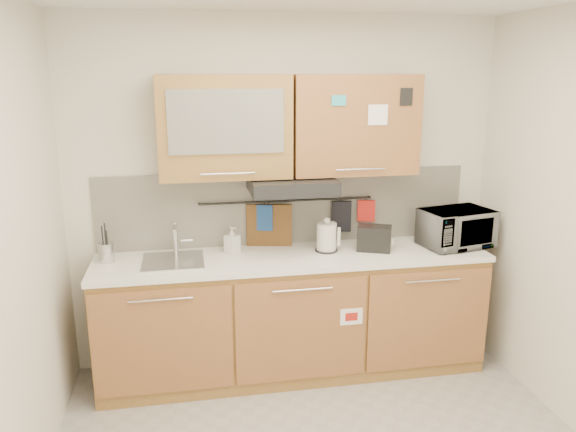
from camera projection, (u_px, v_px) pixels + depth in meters
name	position (u px, v px, depth m)	size (l,w,h in m)	color
wall_back	(286.00, 194.00, 4.23)	(3.20, 3.20, 0.00)	silver
base_cabinet	(293.00, 320.00, 4.17)	(2.80, 0.64, 0.88)	#AF7F3E
countertop	(293.00, 257.00, 4.04)	(2.82, 0.62, 0.04)	white
backsplash	(286.00, 207.00, 4.25)	(2.80, 0.02, 0.56)	silver
upper_cabinets	(289.00, 126.00, 3.93)	(1.82, 0.37, 0.70)	#AF7F3E
range_hood	(292.00, 185.00, 3.97)	(0.60, 0.46, 0.10)	black
sink	(173.00, 260.00, 3.90)	(0.42, 0.40, 0.26)	silver
utensil_rail	(287.00, 201.00, 4.20)	(0.02, 0.02, 1.30)	black
utensil_crock	(106.00, 252.00, 3.87)	(0.13, 0.13, 0.27)	#BABBBF
kettle	(327.00, 238.00, 4.09)	(0.19, 0.19, 0.26)	silver
toaster	(374.00, 238.00, 4.11)	(0.28, 0.23, 0.18)	black
microwave	(456.00, 228.00, 4.20)	(0.51, 0.34, 0.28)	#999999
soap_bottle	(232.00, 240.00, 4.06)	(0.09, 0.09, 0.19)	#999999
cutting_board	(269.00, 232.00, 4.22)	(0.34, 0.03, 0.42)	brown
oven_mitt	(265.00, 218.00, 4.18)	(0.12, 0.03, 0.20)	navy
dark_pouch	(341.00, 216.00, 4.29)	(0.15, 0.04, 0.23)	black
pot_holder	(366.00, 211.00, 4.32)	(0.13, 0.02, 0.17)	red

